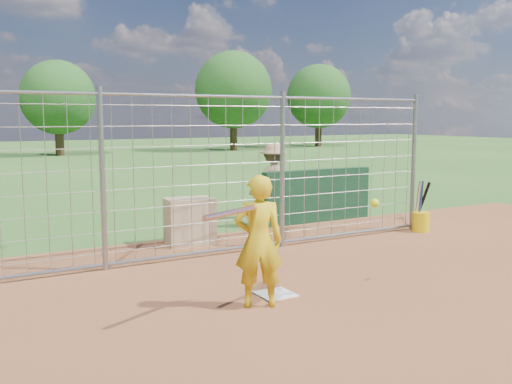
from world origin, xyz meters
TOP-DOWN VIEW (x-y plane):
  - ground at (0.00, 0.00)m, footprint 100.00×100.00m
  - home_plate at (0.00, -0.20)m, footprint 0.43×0.43m
  - dugout_wall at (3.40, 3.60)m, footprint 2.60×0.20m
  - batter at (-0.39, -0.46)m, footprint 0.66×0.56m
  - bystander_c at (2.83, 4.44)m, footprint 1.16×0.82m
  - equipment_bin at (0.23, 2.96)m, footprint 0.86×0.64m
  - equipment_in_play at (-0.43, -0.75)m, footprint 2.32×0.42m
  - bucket_with_bats at (4.50, 1.76)m, footprint 0.34×0.38m
  - backstop_fence at (0.00, 2.00)m, footprint 9.08×0.08m
  - tree_line at (3.13, 28.13)m, footprint 44.66×6.72m

SIDE VIEW (x-z plane):
  - ground at x=0.00m, z-range 0.00..0.00m
  - home_plate at x=0.00m, z-range 0.00..0.02m
  - bucket_with_bats at x=4.50m, z-range -0.24..0.73m
  - equipment_bin at x=0.23m, z-range 0.00..0.80m
  - dugout_wall at x=3.40m, z-range 0.00..1.10m
  - batter at x=-0.39m, z-range 0.00..1.54m
  - bystander_c at x=2.83m, z-range 0.00..1.63m
  - equipment_in_play at x=-0.43m, z-range 1.12..1.23m
  - backstop_fence at x=0.00m, z-range -0.04..2.56m
  - tree_line at x=3.13m, z-range 0.47..6.95m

